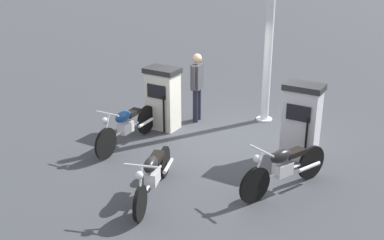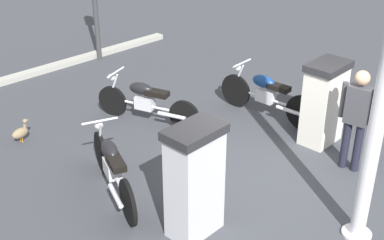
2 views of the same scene
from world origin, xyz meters
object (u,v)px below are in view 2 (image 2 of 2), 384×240
at_px(fuel_pump_near, 324,103).
at_px(attendant_person, 357,114).
at_px(motorcycle_far_pump, 112,166).
at_px(motorcycle_extra, 145,101).
at_px(canopy_support_pole, 384,88).
at_px(motorcycle_near_pump, 266,93).
at_px(fuel_pump_far, 194,181).
at_px(wandering_duck, 21,132).

distance_m(fuel_pump_near, attendant_person, 0.97).
bearing_deg(attendant_person, motorcycle_far_pump, 52.88).
relative_size(motorcycle_far_pump, motorcycle_extra, 0.95).
height_order(motorcycle_far_pump, motorcycle_extra, motorcycle_far_pump).
bearing_deg(fuel_pump_near, canopy_support_pole, 131.13).
xyz_separation_m(motorcycle_near_pump, attendant_person, (-2.09, 0.62, 0.50)).
height_order(fuel_pump_far, wandering_duck, fuel_pump_far).
xyz_separation_m(motorcycle_extra, wandering_duck, (1.09, 2.02, -0.26)).
bearing_deg(fuel_pump_near, motorcycle_extra, 29.37).
relative_size(motorcycle_near_pump, motorcycle_extra, 1.06).
height_order(fuel_pump_far, motorcycle_far_pump, fuel_pump_far).
height_order(attendant_person, wandering_duck, attendant_person).
distance_m(fuel_pump_far, motorcycle_far_pump, 1.53).
bearing_deg(motorcycle_extra, motorcycle_far_pump, 124.72).
relative_size(motorcycle_extra, wandering_duck, 5.14).
xyz_separation_m(motorcycle_far_pump, attendant_person, (-2.30, -3.03, 0.50)).
bearing_deg(canopy_support_pole, motorcycle_near_pump, -35.00).
bearing_deg(attendant_person, fuel_pump_far, 74.18).
xyz_separation_m(fuel_pump_far, motorcycle_far_pump, (1.48, 0.17, -0.33)).
distance_m(fuel_pump_near, wandering_duck, 5.35).
relative_size(fuel_pump_near, canopy_support_pole, 0.33).
bearing_deg(attendant_person, canopy_support_pole, 121.02).
bearing_deg(wandering_duck, motorcycle_near_pump, -125.13).
relative_size(motorcycle_far_pump, canopy_support_pole, 0.44).
xyz_separation_m(fuel_pump_far, motorcycle_near_pump, (1.27, -3.49, -0.32)).
relative_size(fuel_pump_far, motorcycle_near_pump, 0.73).
relative_size(attendant_person, canopy_support_pole, 0.38).
xyz_separation_m(fuel_pump_near, wandering_duck, (3.91, 3.61, -0.56)).
height_order(fuel_pump_near, motorcycle_far_pump, fuel_pump_near).
height_order(motorcycle_near_pump, canopy_support_pole, canopy_support_pole).
height_order(motorcycle_far_pump, wandering_duck, motorcycle_far_pump).
bearing_deg(motorcycle_far_pump, attendant_person, -127.12).
bearing_deg(motorcycle_near_pump, canopy_support_pole, 145.00).
distance_m(fuel_pump_far, motorcycle_extra, 3.34).
distance_m(fuel_pump_near, motorcycle_near_pump, 1.31).
xyz_separation_m(attendant_person, canopy_support_pole, (-0.87, 1.46, 1.19)).
xyz_separation_m(fuel_pump_near, canopy_support_pole, (-1.69, 1.93, 1.42)).
distance_m(motorcycle_far_pump, motorcycle_extra, 2.34).
relative_size(fuel_pump_far, motorcycle_far_pump, 0.81).
bearing_deg(motorcycle_extra, wandering_duck, 61.64).
xyz_separation_m(wandering_duck, canopy_support_pole, (-5.60, -1.67, 1.98)).
distance_m(fuel_pump_near, motorcycle_extra, 3.25).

